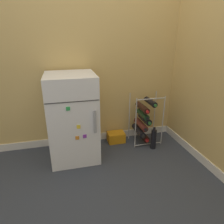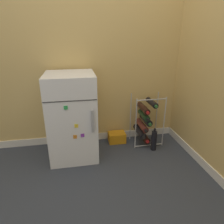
% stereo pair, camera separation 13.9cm
% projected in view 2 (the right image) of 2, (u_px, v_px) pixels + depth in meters
% --- Properties ---
extents(ground_plane, '(14.00, 14.00, 0.00)m').
position_uv_depth(ground_plane, '(110.00, 172.00, 2.04)').
color(ground_plane, '#333842').
extents(wall_back, '(6.98, 0.07, 2.50)m').
position_uv_depth(wall_back, '(98.00, 42.00, 2.28)').
color(wall_back, tan).
rests_on(wall_back, ground_plane).
extents(mini_fridge, '(0.51, 0.55, 0.95)m').
position_uv_depth(mini_fridge, '(72.00, 116.00, 2.19)').
color(mini_fridge, white).
rests_on(mini_fridge, ground_plane).
extents(wine_rack, '(0.37, 0.32, 0.64)m').
position_uv_depth(wine_rack, '(144.00, 121.00, 2.50)').
color(wine_rack, '#B2B2B7').
rests_on(wine_rack, ground_plane).
extents(soda_box, '(0.22, 0.16, 0.13)m').
position_uv_depth(soda_box, '(117.00, 137.00, 2.60)').
color(soda_box, orange).
rests_on(soda_box, ground_plane).
extents(loose_bottle_floor, '(0.06, 0.06, 0.28)m').
position_uv_depth(loose_bottle_floor, '(154.00, 140.00, 2.40)').
color(loose_bottle_floor, black).
rests_on(loose_bottle_floor, ground_plane).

